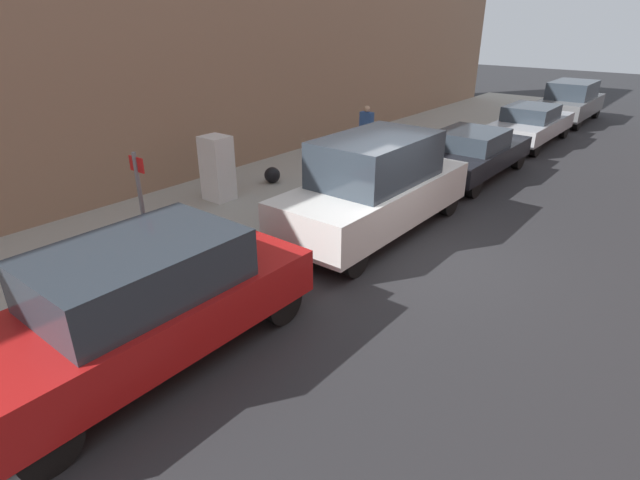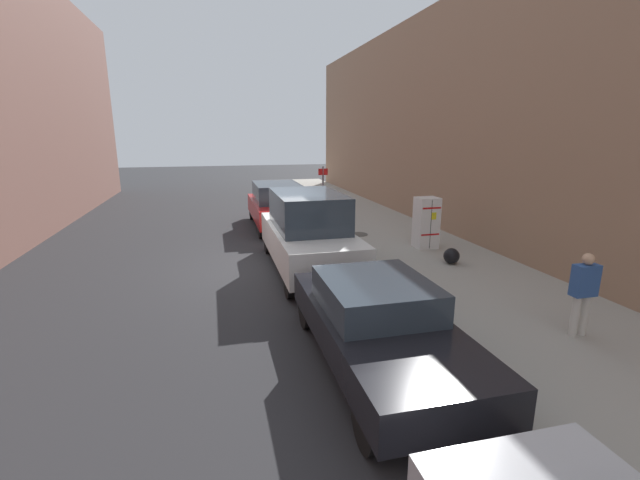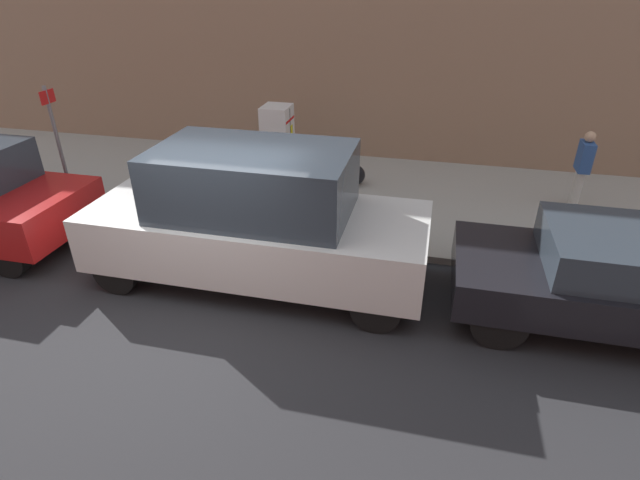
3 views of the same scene
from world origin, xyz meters
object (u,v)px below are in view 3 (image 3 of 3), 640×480
object	(u,v)px
discarded_refrigerator	(278,142)
street_sign_post	(58,140)
parked_van_white	(256,218)
fire_hydrant	(32,182)
trash_bag	(355,175)
parked_sedan_dark	(631,281)
pedestrian_walking_far	(583,165)

from	to	relation	value
discarded_refrigerator	street_sign_post	size ratio (longest dim) A/B	0.68
discarded_refrigerator	parked_van_white	bearing A→B (deg)	13.29
discarded_refrigerator	fire_hydrant	bearing A→B (deg)	-60.11
trash_bag	parked_sedan_dark	world-z (taller)	parked_sedan_dark
street_sign_post	pedestrian_walking_far	world-z (taller)	street_sign_post
parked_sedan_dark	discarded_refrigerator	bearing A→B (deg)	-123.21
parked_sedan_dark	trash_bag	bearing A→B (deg)	-131.86
trash_bag	fire_hydrant	bearing A→B (deg)	-68.82
fire_hydrant	parked_van_white	distance (m)	5.61
parked_sedan_dark	parked_van_white	bearing A→B (deg)	-90.00
discarded_refrigerator	parked_van_white	world-z (taller)	parked_van_white
discarded_refrigerator	fire_hydrant	size ratio (longest dim) A/B	1.93
fire_hydrant	parked_sedan_dark	world-z (taller)	parked_sedan_dark
street_sign_post	fire_hydrant	distance (m)	1.20
trash_bag	street_sign_post	bearing A→B (deg)	-66.90
fire_hydrant	trash_bag	distance (m)	6.68
fire_hydrant	parked_sedan_dark	bearing A→B (deg)	81.95
discarded_refrigerator	trash_bag	distance (m)	1.90
pedestrian_walking_far	parked_sedan_dark	size ratio (longest dim) A/B	0.33
discarded_refrigerator	trash_bag	world-z (taller)	discarded_refrigerator
trash_bag	parked_sedan_dark	size ratio (longest dim) A/B	0.10
parked_sedan_dark	fire_hydrant	bearing A→B (deg)	-98.05
trash_bag	pedestrian_walking_far	bearing A→B (deg)	88.58
discarded_refrigerator	trash_bag	size ratio (longest dim) A/B	3.62
street_sign_post	parked_van_white	xyz separation A→B (m)	(1.59, 4.59, -0.39)
pedestrian_walking_far	fire_hydrant	bearing A→B (deg)	-127.59
pedestrian_walking_far	parked_sedan_dark	bearing A→B (deg)	-51.44
trash_bag	pedestrian_walking_far	size ratio (longest dim) A/B	0.29
fire_hydrant	pedestrian_walking_far	size ratio (longest dim) A/B	0.54
trash_bag	parked_van_white	distance (m)	4.07
parked_van_white	fire_hydrant	bearing A→B (deg)	-105.58
pedestrian_walking_far	parked_van_white	xyz separation A→B (m)	(3.80, -5.33, 0.06)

